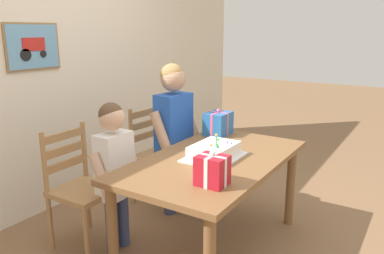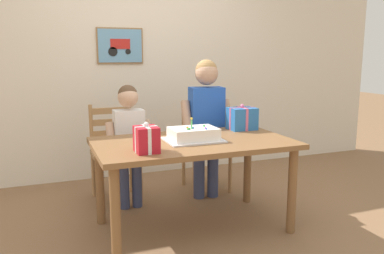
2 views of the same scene
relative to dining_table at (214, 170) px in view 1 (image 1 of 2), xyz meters
The scene contains 10 objects.
ground_plane 0.64m from the dining_table, ahead, with size 20.00×20.00×0.00m, color #846042.
back_wall 1.79m from the dining_table, 90.03° to the left, with size 6.40×0.11×2.60m.
dining_table is the anchor object (origin of this frame).
birthday_cake 0.14m from the dining_table, 126.07° to the right, with size 0.44×0.34×0.19m.
gift_box_red_large 0.52m from the dining_table, 152.49° to the right, with size 0.16×0.18×0.22m.
gift_box_beside_cake 0.67m from the dining_table, 26.04° to the left, with size 0.24×0.19×0.23m.
chair_left 1.01m from the dining_table, 118.01° to the left, with size 0.43×0.43×0.92m.
chair_right 1.01m from the dining_table, 61.88° to the left, with size 0.44×0.44×0.92m.
child_older 0.74m from the dining_table, 58.75° to the left, with size 0.51×0.30×1.35m.
child_younger 0.72m from the dining_table, 121.91° to the left, with size 0.41×0.23×1.13m.
Camera 1 is at (-2.29, -1.25, 1.62)m, focal length 35.76 mm.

